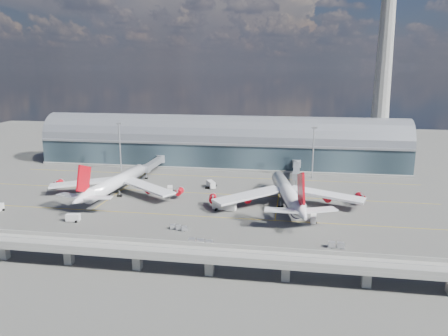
% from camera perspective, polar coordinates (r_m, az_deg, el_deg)
% --- Properties ---
extents(ground, '(500.00, 500.00, 0.00)m').
position_cam_1_polar(ground, '(173.19, -4.85, -5.09)').
color(ground, '#474744').
rests_on(ground, ground).
extents(taxi_lines, '(200.00, 80.12, 0.01)m').
position_cam_1_polar(taxi_lines, '(193.73, -3.25, -3.10)').
color(taxi_lines, gold).
rests_on(taxi_lines, ground).
extents(terminal, '(200.00, 30.00, 28.00)m').
position_cam_1_polar(terminal, '(244.67, -0.43, 3.03)').
color(terminal, '#1F2C33').
rests_on(terminal, ground).
extents(control_tower, '(19.00, 19.00, 103.00)m').
position_cam_1_polar(control_tower, '(246.39, 20.09, 11.75)').
color(control_tower, gray).
rests_on(control_tower, ground).
extents(guideway, '(220.00, 8.50, 7.20)m').
position_cam_1_polar(guideway, '(122.22, -11.31, -10.55)').
color(guideway, gray).
rests_on(guideway, ground).
extents(floodlight_mast_left, '(3.00, 0.70, 25.70)m').
position_cam_1_polar(floodlight_mast_left, '(236.44, -13.45, 2.89)').
color(floodlight_mast_left, gray).
rests_on(floodlight_mast_left, ground).
extents(floodlight_mast_right, '(3.00, 0.70, 25.70)m').
position_cam_1_polar(floodlight_mast_right, '(218.32, 11.57, 2.17)').
color(floodlight_mast_right, gray).
rests_on(floodlight_mast_right, ground).
extents(airliner_left, '(60.06, 63.12, 19.22)m').
position_cam_1_polar(airliner_left, '(192.01, -14.12, -1.93)').
color(airliner_left, white).
rests_on(airliner_left, ground).
extents(airliner_right, '(61.62, 64.49, 20.57)m').
position_cam_1_polar(airliner_right, '(173.00, 8.33, -3.36)').
color(airliner_right, white).
rests_on(airliner_right, ground).
extents(jet_bridge_left, '(4.40, 28.00, 7.25)m').
position_cam_1_polar(jet_bridge_left, '(229.58, -9.07, 0.64)').
color(jet_bridge_left, gray).
rests_on(jet_bridge_left, ground).
extents(jet_bridge_right, '(4.40, 32.00, 7.25)m').
position_cam_1_polar(jet_bridge_right, '(216.13, 9.43, -0.15)').
color(jet_bridge_right, gray).
rests_on(jet_bridge_right, ground).
extents(service_truck_1, '(5.05, 2.94, 2.77)m').
position_cam_1_polar(service_truck_1, '(165.41, -19.12, -6.16)').
color(service_truck_1, silver).
rests_on(service_truck_1, ground).
extents(service_truck_2, '(9.43, 4.01, 3.31)m').
position_cam_1_polar(service_truck_2, '(168.30, 0.06, -4.97)').
color(service_truck_2, silver).
rests_on(service_truck_2, ground).
extents(service_truck_3, '(2.39, 5.28, 2.50)m').
position_cam_1_polar(service_truck_3, '(159.10, 11.60, -6.49)').
color(service_truck_3, silver).
rests_on(service_truck_3, ground).
extents(service_truck_4, '(3.43, 5.21, 2.78)m').
position_cam_1_polar(service_truck_4, '(193.01, -7.06, -2.81)').
color(service_truck_4, silver).
rests_on(service_truck_4, ground).
extents(service_truck_5, '(5.23, 6.83, 3.11)m').
position_cam_1_polar(service_truck_5, '(199.33, -1.71, -2.15)').
color(service_truck_5, silver).
rests_on(service_truck_5, ground).
extents(cargo_train_0, '(6.75, 3.19, 1.48)m').
position_cam_1_polar(cargo_train_0, '(149.66, -5.95, -7.76)').
color(cargo_train_0, gray).
rests_on(cargo_train_0, ground).
extents(cargo_train_1, '(8.59, 3.17, 1.88)m').
position_cam_1_polar(cargo_train_1, '(136.53, -3.11, -9.70)').
color(cargo_train_1, gray).
rests_on(cargo_train_1, ground).
extents(cargo_train_2, '(5.20, 1.75, 1.76)m').
position_cam_1_polar(cargo_train_2, '(138.95, 14.44, -9.72)').
color(cargo_train_2, gray).
rests_on(cargo_train_2, ground).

